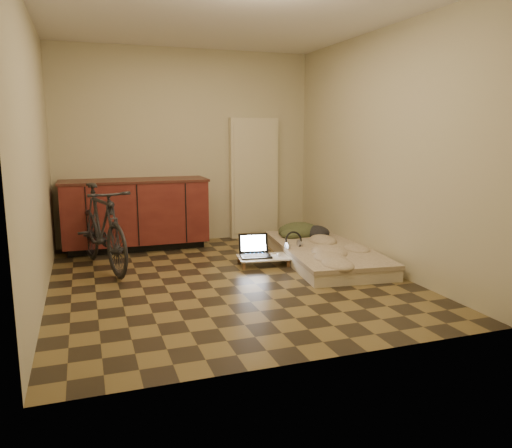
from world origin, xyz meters
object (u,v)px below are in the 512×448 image
object	(u,v)px
lap_desk	(263,258)
futon	(325,253)
laptop	(255,251)
bicycle	(102,223)

from	to	relation	value
lap_desk	futon	bearing A→B (deg)	2.69
laptop	futon	bearing A→B (deg)	-0.36
bicycle	laptop	xyz separation A→B (m)	(1.67, -0.35, -0.37)
lap_desk	bicycle	bearing A→B (deg)	173.59
bicycle	lap_desk	world-z (taller)	bicycle
futon	lap_desk	bearing A→B (deg)	-177.75
bicycle	laptop	bearing A→B (deg)	-26.83
bicycle	lap_desk	distance (m)	1.85
bicycle	lap_desk	bearing A→B (deg)	-28.61
bicycle	laptop	world-z (taller)	bicycle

